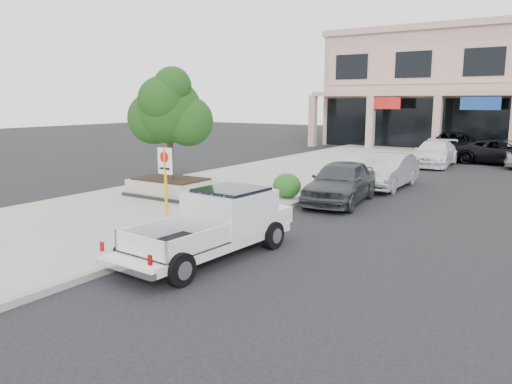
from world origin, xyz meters
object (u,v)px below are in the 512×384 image
at_px(no_parking_sign, 165,175).
at_px(lot_car_d, 505,152).
at_px(curb_car_a, 341,182).
at_px(curb_car_b, 387,171).
at_px(planter, 171,187).
at_px(curb_car_d, 452,145).
at_px(pickup_truck, 206,226).
at_px(curb_car_c, 434,153).
at_px(planter_tree, 174,111).

xyz_separation_m(no_parking_sign, lot_car_d, (6.24, 22.31, -0.89)).
distance_m(curb_car_a, lot_car_d, 16.24).
xyz_separation_m(curb_car_b, lot_car_d, (3.13, 11.75, 0.00)).
xyz_separation_m(planter, curb_car_d, (5.70, 21.46, 0.36)).
xyz_separation_m(pickup_truck, curb_car_d, (-0.16, 26.48, 0.03)).
relative_size(no_parking_sign, curb_car_a, 0.49).
height_order(pickup_truck, curb_car_b, pickup_truck).
bearing_deg(curb_car_a, curb_car_c, 82.15).
height_order(no_parking_sign, curb_car_a, no_parking_sign).
relative_size(planter, pickup_truck, 0.62).
bearing_deg(pickup_truck, curb_car_c, 93.18).
distance_m(planter, curb_car_d, 22.21).
bearing_deg(curb_car_b, lot_car_d, 74.77).
relative_size(no_parking_sign, lot_car_d, 0.43).
bearing_deg(curb_car_b, no_parking_sign, -106.65).
relative_size(planter, curb_car_c, 0.63).
distance_m(planter_tree, lot_car_d, 20.99).
distance_m(pickup_truck, curb_car_d, 26.48).
distance_m(planter, curb_car_c, 17.07).
bearing_deg(curb_car_c, planter_tree, -112.99).
bearing_deg(curb_car_c, planter, -113.23).
bearing_deg(planter_tree, planter, -131.03).
distance_m(curb_car_b, lot_car_d, 12.16).
relative_size(no_parking_sign, curb_car_b, 0.51).
xyz_separation_m(pickup_truck, curb_car_b, (0.30, 12.12, -0.07)).
xyz_separation_m(curb_car_c, curb_car_d, (-0.23, 5.46, 0.10)).
bearing_deg(curb_car_a, pickup_truck, -96.78).
bearing_deg(planter, no_parking_sign, -48.54).
bearing_deg(lot_car_d, curb_car_d, 56.78).
xyz_separation_m(planter, pickup_truck, (5.86, -5.02, 0.33)).
xyz_separation_m(planter_tree, curb_car_a, (5.66, 2.84, -2.61)).
relative_size(curb_car_a, curb_car_d, 0.78).
distance_m(no_parking_sign, curb_car_c, 19.69).
height_order(planter_tree, curb_car_a, planter_tree).
xyz_separation_m(pickup_truck, lot_car_d, (3.43, 23.87, -0.06)).
xyz_separation_m(curb_car_b, curb_car_d, (-0.46, 14.36, 0.09)).
height_order(planter_tree, lot_car_d, planter_tree).
height_order(pickup_truck, lot_car_d, pickup_truck).
height_order(planter_tree, curb_car_c, planter_tree).
distance_m(pickup_truck, curb_car_a, 8.00).
distance_m(planter, planter_tree, 2.95).
xyz_separation_m(planter_tree, curb_car_d, (5.57, 21.31, -2.58)).
bearing_deg(curb_car_a, planter, -159.97).
bearing_deg(curb_car_d, planter_tree, -112.56).
bearing_deg(lot_car_d, planter, 156.51).
distance_m(planter_tree, curb_car_d, 22.17).
height_order(planter_tree, curb_car_b, planter_tree).
xyz_separation_m(planter_tree, curb_car_b, (6.03, 6.95, -2.67)).
relative_size(no_parking_sign, pickup_truck, 0.45).
distance_m(pickup_truck, lot_car_d, 24.11).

